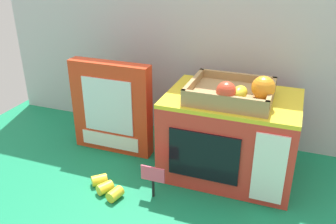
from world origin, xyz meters
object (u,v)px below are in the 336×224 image
object	(u,v)px
cookie_set_box	(112,108)
loose_toy_banana	(106,187)
food_groups_crate	(235,93)
price_sign	(153,177)
toy_microwave	(230,135)

from	to	relation	value
cookie_set_box	loose_toy_banana	size ratio (longest dim) A/B	2.55
food_groups_crate	price_sign	xyz separation A→B (m)	(-0.18, -0.17, -0.22)
toy_microwave	food_groups_crate	xyz separation A→B (m)	(0.01, -0.03, 0.15)
price_sign	food_groups_crate	bearing A→B (deg)	43.50
toy_microwave	loose_toy_banana	distance (m)	0.40
cookie_set_box	price_sign	xyz separation A→B (m)	(0.23, -0.20, -0.09)
food_groups_crate	loose_toy_banana	size ratio (longest dim) A/B	1.93
food_groups_crate	cookie_set_box	world-z (taller)	food_groups_crate
food_groups_crate	cookie_set_box	xyz separation A→B (m)	(-0.41, 0.03, -0.12)
price_sign	toy_microwave	bearing A→B (deg)	49.64
cookie_set_box	price_sign	bearing A→B (deg)	-41.03
toy_microwave	price_sign	world-z (taller)	toy_microwave
price_sign	loose_toy_banana	distance (m)	0.15
toy_microwave	food_groups_crate	bearing A→B (deg)	-73.39
toy_microwave	cookie_set_box	bearing A→B (deg)	-179.83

